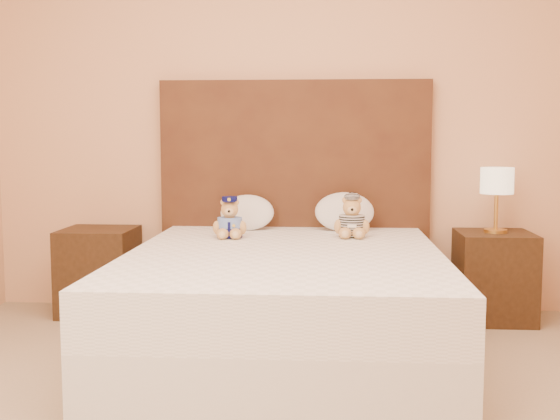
% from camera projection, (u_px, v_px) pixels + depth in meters
% --- Properties ---
extents(bed, '(1.60, 2.00, 0.55)m').
position_uv_depth(bed, '(285.00, 304.00, 3.63)').
color(bed, white).
rests_on(bed, ground).
extents(headboard, '(1.75, 0.08, 1.50)m').
position_uv_depth(headboard, '(294.00, 196.00, 4.59)').
color(headboard, '#4E2D17').
rests_on(headboard, ground).
extents(nightstand_left, '(0.45, 0.45, 0.55)m').
position_uv_depth(nightstand_left, '(99.00, 271.00, 4.51)').
color(nightstand_left, '#3B2412').
rests_on(nightstand_left, ground).
extents(nightstand_right, '(0.45, 0.45, 0.55)m').
position_uv_depth(nightstand_right, '(494.00, 276.00, 4.34)').
color(nightstand_right, '#3B2412').
rests_on(nightstand_right, ground).
extents(lamp, '(0.20, 0.20, 0.40)m').
position_uv_depth(lamp, '(497.00, 184.00, 4.28)').
color(lamp, gold).
rests_on(lamp, nightstand_right).
extents(teddy_police, '(0.22, 0.21, 0.24)m').
position_uv_depth(teddy_police, '(230.00, 217.00, 4.07)').
color(teddy_police, tan).
rests_on(teddy_police, bed).
extents(teddy_prisoner, '(0.22, 0.21, 0.24)m').
position_uv_depth(teddy_prisoner, '(352.00, 217.00, 4.09)').
color(teddy_prisoner, tan).
rests_on(teddy_prisoner, bed).
extents(pillow_left, '(0.34, 0.22, 0.24)m').
position_uv_depth(pillow_left, '(247.00, 211.00, 4.44)').
color(pillow_left, white).
rests_on(pillow_left, bed).
extents(pillow_right, '(0.37, 0.24, 0.26)m').
position_uv_depth(pillow_right, '(344.00, 210.00, 4.39)').
color(pillow_right, white).
rests_on(pillow_right, bed).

